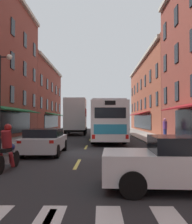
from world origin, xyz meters
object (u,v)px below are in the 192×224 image
Objects in this scene: box_truck at (76,117)px; motorcycle_rider at (8,151)px; transit_bus at (106,121)px; pedestrian_mid at (165,128)px; sedan_near at (45,141)px.

motorcycle_rider is (-0.36, -21.99, -1.43)m from box_truck.
pedestrian_mid is at bearing -8.03° from transit_bus.
pedestrian_mid is (8.50, -8.78, -1.06)m from box_truck.
transit_bus is at bearing 74.58° from motorcycle_rider.
transit_bus is 5.11m from pedestrian_mid.
box_truck is 12.27m from pedestrian_mid.
sedan_near is at bearing 85.23° from motorcycle_rider.
pedestrian_mid is at bearing 45.95° from sedan_near.
box_truck is 17.62m from sedan_near.
sedan_near is 2.13× the size of motorcycle_rider.
box_truck is 1.61× the size of sedan_near.
pedestrian_mid reaches higher than sedan_near.
transit_bus is 2.81× the size of sedan_near.
pedestrian_mid is (8.49, 8.78, 0.38)m from sedan_near.
box_truck is 22.03m from motorcycle_rider.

